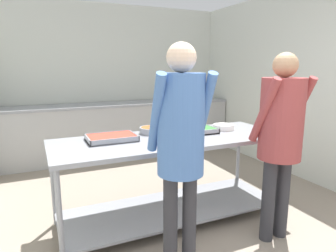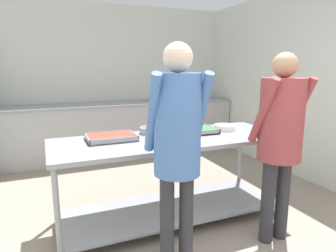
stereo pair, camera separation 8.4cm
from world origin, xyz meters
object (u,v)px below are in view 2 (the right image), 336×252
object	(u,v)px
sauce_pan	(152,130)
plate_stack	(225,127)
serving_tray_vegetables	(196,130)
serving_tray_roast	(111,138)
water_bottle	(181,94)
guest_serving_left	(177,136)
guest_serving_right	(280,129)

from	to	relation	value
sauce_pan	plate_stack	xyz separation A→B (m)	(0.80, -0.16, -0.01)
sauce_pan	plate_stack	bearing A→B (deg)	-11.10
sauce_pan	serving_tray_vegetables	world-z (taller)	sauce_pan
serving_tray_vegetables	plate_stack	world-z (taller)	plate_stack
serving_tray_roast	plate_stack	distance (m)	1.27
plate_stack	serving_tray_vegetables	bearing A→B (deg)	-179.84
sauce_pan	plate_stack	world-z (taller)	sauce_pan
sauce_pan	plate_stack	distance (m)	0.81
serving_tray_roast	water_bottle	size ratio (longest dim) A/B	1.73
guest_serving_left	guest_serving_right	xyz separation A→B (m)	(1.00, 0.04, -0.04)
serving_tray_roast	guest_serving_left	bearing A→B (deg)	-71.53
serving_tray_roast	guest_serving_right	bearing A→B (deg)	-33.10
sauce_pan	guest_serving_right	distance (m)	1.28
serving_tray_roast	plate_stack	bearing A→B (deg)	-1.22
sauce_pan	serving_tray_roast	bearing A→B (deg)	-164.50
plate_stack	guest_serving_left	bearing A→B (deg)	-138.59
water_bottle	guest_serving_right	bearing A→B (deg)	-99.38
sauce_pan	water_bottle	distance (m)	2.54
guest_serving_left	water_bottle	xyz separation A→B (m)	(1.51, 3.17, -0.02)
sauce_pan	guest_serving_left	size ratio (longest dim) A/B	0.23
guest_serving_left	serving_tray_vegetables	bearing A→B (deg)	54.50
sauce_pan	plate_stack	size ratio (longest dim) A/B	1.66
serving_tray_vegetables	guest_serving_right	bearing A→B (deg)	-64.59
sauce_pan	water_bottle	xyz separation A→B (m)	(1.34, 2.15, 0.15)
serving_tray_roast	guest_serving_right	distance (m)	1.55
guest_serving_left	water_bottle	bearing A→B (deg)	64.45
plate_stack	guest_serving_left	size ratio (longest dim) A/B	0.14
serving_tray_roast	serving_tray_vegetables	world-z (taller)	same
serving_tray_vegetables	guest_serving_right	distance (m)	0.91
plate_stack	water_bottle	size ratio (longest dim) A/B	0.91
serving_tray_roast	water_bottle	xyz separation A→B (m)	(1.81, 2.28, 0.16)
guest_serving_left	water_bottle	size ratio (longest dim) A/B	6.54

